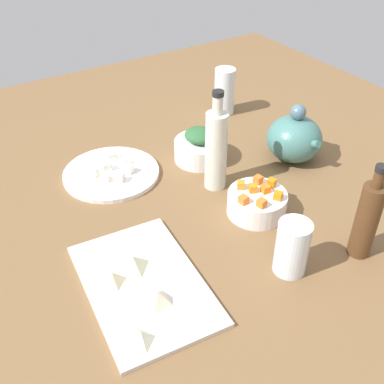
{
  "coord_description": "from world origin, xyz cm",
  "views": [
    {
      "loc": [
        74.14,
        -46.86,
        73.19
      ],
      "look_at": [
        0.0,
        0.0,
        8.0
      ],
      "focal_mm": 43.83,
      "sensor_mm": 36.0,
      "label": 1
    }
  ],
  "objects": [
    {
      "name": "carrot_cube_5",
      "position": [
        13.26,
        9.87,
        9.33
      ],
      "size": [
        2.16,
        2.16,
        1.8
      ],
      "primitive_type": "cube",
      "rotation": [
        0.0,
        0.0,
        1.8
      ],
      "color": "orange",
      "rests_on": "bowl_carrots"
    },
    {
      "name": "carrot_cube_4",
      "position": [
        8.4,
        16.81,
        9.33
      ],
      "size": [
        2.39,
        2.39,
        1.8
      ],
      "primitive_type": "cube",
      "rotation": [
        0.0,
        0.0,
        2.0
      ],
      "color": "orange",
      "rests_on": "bowl_carrots"
    },
    {
      "name": "bowl_greens",
      "position": [
        -17.55,
        13.54,
        5.9
      ],
      "size": [
        13.85,
        13.85,
        5.81
      ],
      "primitive_type": "cylinder",
      "color": "white",
      "rests_on": "tabletop"
    },
    {
      "name": "dumpling_0",
      "position": [
        12.39,
        -26.23,
        5.45
      ],
      "size": [
        3.97,
        4.29,
        2.91
      ],
      "primitive_type": "pyramid",
      "rotation": [
        0.0,
        0.0,
        4.66
      ],
      "color": "beige",
      "rests_on": "cutting_board"
    },
    {
      "name": "tofu_cube_2",
      "position": [
        -23.55,
        -15.29,
        5.3
      ],
      "size": [
        3.04,
        3.04,
        2.2
      ],
      "primitive_type": "cube",
      "rotation": [
        0.0,
        0.0,
        2.15
      ],
      "color": "#F1E4CC",
      "rests_on": "plate_tofu"
    },
    {
      "name": "carrot_cube_2",
      "position": [
        10.12,
        7.23,
        9.33
      ],
      "size": [
        2.06,
        2.06,
        1.8
      ],
      "primitive_type": "cube",
      "rotation": [
        0.0,
        0.0,
        0.16
      ],
      "color": "orange",
      "rests_on": "bowl_carrots"
    },
    {
      "name": "tofu_cube_4",
      "position": [
        -20.34,
        -13.47,
        5.3
      ],
      "size": [
        3.04,
        3.04,
        2.2
      ],
      "primitive_type": "cube",
      "rotation": [
        0.0,
        0.0,
        1.0
      ],
      "color": "white",
      "rests_on": "plate_tofu"
    },
    {
      "name": "tofu_cube_3",
      "position": [
        -24.03,
        -6.68,
        5.3
      ],
      "size": [
        3.06,
        3.06,
        2.2
      ],
      "primitive_type": "cube",
      "rotation": [
        0.0,
        0.0,
        2.55
      ],
      "color": "white",
      "rests_on": "plate_tofu"
    },
    {
      "name": "tofu_cube_0",
      "position": [
        -24.7,
        -10.91,
        5.3
      ],
      "size": [
        2.56,
        2.56,
        2.2
      ],
      "primitive_type": "cube",
      "rotation": [
        0.0,
        0.0,
        1.39
      ],
      "color": "white",
      "rests_on": "plate_tofu"
    },
    {
      "name": "tabletop",
      "position": [
        0.0,
        0.0,
        1.5
      ],
      "size": [
        190.0,
        190.0,
        3.0
      ],
      "primitive_type": "cube",
      "color": "brown",
      "rests_on": "ground"
    },
    {
      "name": "bottle_0",
      "position": [
        31.52,
        22.1,
        12.26
      ],
      "size": [
        4.75,
        4.75,
        22.09
      ],
      "color": "#50321B",
      "rests_on": "tabletop"
    },
    {
      "name": "carrot_cube_6",
      "position": [
        5.72,
        14.92,
        9.33
      ],
      "size": [
        2.16,
        2.16,
        1.8
      ],
      "primitive_type": "cube",
      "rotation": [
        0.0,
        0.0,
        1.8
      ],
      "color": "orange",
      "rests_on": "bowl_carrots"
    },
    {
      "name": "carrot_cube_3",
      "position": [
        13.13,
        14.81,
        9.33
      ],
      "size": [
        2.46,
        2.46,
        1.8
      ],
      "primitive_type": "cube",
      "rotation": [
        0.0,
        0.0,
        2.1
      ],
      "color": "orange",
      "rests_on": "bowl_carrots"
    },
    {
      "name": "teapot",
      "position": [
        -4.2,
        35.41,
        9.46
      ],
      "size": [
        16.59,
        14.89,
        16.28
      ],
      "color": "#43756F",
      "rests_on": "tabletop"
    },
    {
      "name": "plate_tofu",
      "position": [
        -23.37,
        -10.4,
        3.6
      ],
      "size": [
        25.18,
        25.18,
        1.2
      ],
      "primitive_type": "cylinder",
      "color": "white",
      "rests_on": "tabletop"
    },
    {
      "name": "drinking_glass_1",
      "position": [
        -37.1,
        35.65,
        10.35
      ],
      "size": [
        6.5,
        6.5,
        14.71
      ],
      "primitive_type": "cylinder",
      "color": "white",
      "rests_on": "tabletop"
    },
    {
      "name": "dumpling_1",
      "position": [
        27.37,
        -27.66,
        5.15
      ],
      "size": [
        4.75,
        4.36,
        2.31
      ],
      "primitive_type": "pyramid",
      "rotation": [
        0.0,
        0.0,
        6.12
      ],
      "color": "beige",
      "rests_on": "cutting_board"
    },
    {
      "name": "carrot_cube_7",
      "position": [
        9.6,
        14.02,
        9.33
      ],
      "size": [
        2.03,
        2.03,
        1.8
      ],
      "primitive_type": "cube",
      "rotation": [
        0.0,
        0.0,
        3.0
      ],
      "color": "orange",
      "rests_on": "bowl_carrots"
    },
    {
      "name": "dumpling_2",
      "position": [
        21.58,
        -21.05,
        5.53
      ],
      "size": [
        5.78,
        5.78,
        3.06
      ],
      "primitive_type": "pyramid",
      "rotation": [
        0.0,
        0.0,
        2.35
      ],
      "color": "beige",
      "rests_on": "cutting_board"
    },
    {
      "name": "drinking_glass_0",
      "position": [
        27.35,
        6.21,
        9.0
      ],
      "size": [
        6.75,
        6.75,
        11.99
      ],
      "primitive_type": "cylinder",
      "color": "white",
      "rests_on": "tabletop"
    },
    {
      "name": "tofu_cube_1",
      "position": [
        -18.22,
        -10.28,
        5.3
      ],
      "size": [
        3.11,
        3.11,
        2.2
      ],
      "primitive_type": "cube",
      "rotation": [
        0.0,
        0.0,
        0.73
      ],
      "color": "white",
      "rests_on": "plate_tofu"
    },
    {
      "name": "dumpling_3",
      "position": [
        10.84,
        -21.0,
        5.59
      ],
      "size": [
        5.37,
        5.31,
        3.18
      ],
      "primitive_type": "pyramid",
      "rotation": [
        0.0,
        0.0,
        3.16
      ],
      "color": "beige",
      "rests_on": "cutting_board"
    },
    {
      "name": "bottle_1",
      "position": [
        -5.05,
        10.13,
        13.88
      ],
      "size": [
        5.48,
        5.48,
        25.97
      ],
      "color": "silver",
      "rests_on": "tabletop"
    },
    {
      "name": "chopped_greens_mound",
      "position": [
        -17.55,
        13.54,
        10.6
      ],
      "size": [
        10.2,
        9.88,
        3.58
      ],
      "primitive_type": "ellipsoid",
      "rotation": [
        0.0,
        0.0,
        0.26
      ],
      "color": "#2C5E34",
      "rests_on": "bowl_greens"
    },
    {
      "name": "bowl_carrots",
      "position": [
        9.23,
        12.13,
        5.72
      ],
      "size": [
        13.92,
        13.92,
        5.43
      ],
      "primitive_type": "cylinder",
      "color": "white",
      "rests_on": "tabletop"
    },
    {
      "name": "cutting_board",
      "position": [
        15.59,
        -21.11,
        3.5
      ],
      "size": [
        35.06,
        24.54,
        1.0
      ],
      "primitive_type": "cube",
      "rotation": [
        0.0,
        0.0,
        -0.09
      ],
      "color": "silver",
      "rests_on": "tabletop"
    },
    {
      "name": "carrot_cube_0",
      "position": [
        7.83,
        11.74,
        9.33
      ],
      "size": [
        2.41,
        2.41,
        1.8
      ],
      "primitive_type": "cube",
      "rotation": [
        0.0,
        0.0,
        2.68
      ],
      "color": "orange",
      "rests_on": "bowl_carrots"
    },
    {
      "name": "carrot_cube_1",
      "position": [
        5.27,
        10.23,
        9.33
      ],
      "size": [
        2.53,
        2.53,
        1.8
      ],
      "primitive_type": "cube",
      "rotation": [
        0.0,
        0.0,
        0.91
      ],
      "color": "orange",
      "rests_on": "bowl_carrots"
    },
    {
      "name": "tofu_cube_6",
      "position": [
        -28.3,
        -7.77,
        5.3
      ],
      "size": [
        2.45,
        2.45,
        2.2
      ],
      "primitive_type": "cube",
      "rotation": [
        0.0,
        0.0,
        3.02
      ],
      "color": "white",
      "rests_on": "plate_tofu"
    },
    {
      "name": "tofu_cube_5",
      "position": [
        -20.49,
        -6.58,
        5.3
      ],
      "size": [
        3.05,
        3.05,
        2.2
      ],
      "primitive_type": "cube",
      "rotation": [
        0.0,
        0.0,
        0.59
      ],
      "color": "white",
      "rests_on": "plate_tofu"
    }
  ]
}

